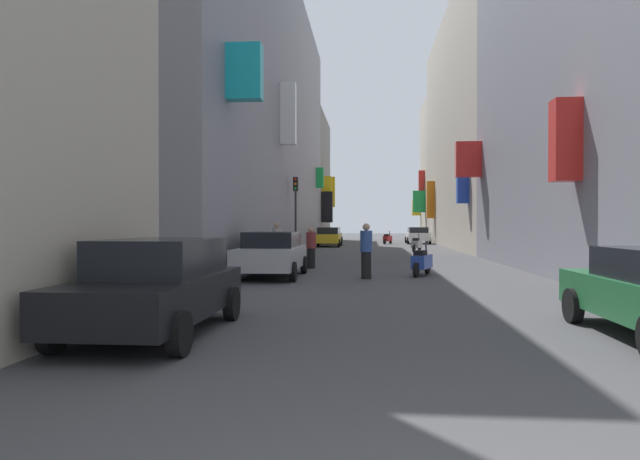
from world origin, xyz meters
The scene contains 17 objects.
ground_plane centered at (0.00, 30.00, 0.00)m, with size 140.00×140.00×0.00m, color #424244.
building_left_mid_b centered at (-8.00, 29.81, 8.28)m, with size 7.09×35.43×16.56m.
building_left_mid_c centered at (-7.99, 53.75, 6.25)m, with size 7.03×12.47×12.51m.
building_right_mid_a centered at (8.00, 40.18, 8.78)m, with size 6.67×25.28×17.56m.
building_right_mid_b centered at (7.98, 56.41, 7.18)m, with size 7.23×7.18×14.39m.
parked_car_white centered at (3.62, 46.77, 0.76)m, with size 2.02×4.07×1.44m.
parked_car_black centered at (-3.94, 6.32, 0.77)m, with size 1.89×4.11×1.48m.
parked_car_yellow centered at (-3.74, 40.10, 0.77)m, with size 1.97×4.17×1.46m.
parked_car_grey centered at (-3.94, 46.28, 0.76)m, with size 1.87×3.92×1.44m.
parked_car_silver centered at (-3.80, 15.68, 0.77)m, with size 1.98×4.23×1.46m.
scooter_blue centered at (1.12, 16.54, 0.46)m, with size 0.81×1.86×1.13m.
scooter_red centered at (0.96, 45.85, 0.46)m, with size 0.85×1.81×1.13m.
scooter_silver centered at (2.33, 32.70, 0.46)m, with size 0.79×1.88×1.13m.
pedestrian_crossing centered at (-2.88, 19.25, 0.80)m, with size 0.50×0.50×1.61m.
pedestrian_near_left centered at (-4.39, 20.19, 0.90)m, with size 0.50×0.50×1.80m.
pedestrian_near_right centered at (-0.73, 15.35, 0.87)m, with size 0.54×0.54×1.74m.
traffic_light_near_corner centered at (-4.60, 27.55, 2.90)m, with size 0.26×0.34×4.26m.
Camera 1 is at (-0.64, -2.00, 1.72)m, focal length 30.94 mm.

